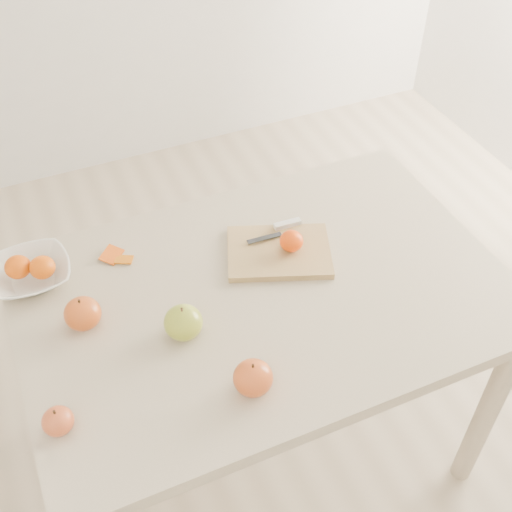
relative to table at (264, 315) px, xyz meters
name	(u,v)px	position (x,y,z in m)	size (l,w,h in m)	color
ground	(262,444)	(0.00, 0.00, -0.65)	(3.50, 3.50, 0.00)	#C6B293
table	(264,315)	(0.00, 0.00, 0.00)	(1.20, 0.80, 0.75)	#C6B295
cutting_board	(279,252)	(0.09, 0.10, 0.11)	(0.27, 0.20, 0.02)	tan
board_tangerine	(291,241)	(0.12, 0.09, 0.14)	(0.06, 0.06, 0.05)	#E64C08
fruit_bowl	(31,274)	(-0.52, 0.26, 0.12)	(0.20, 0.20, 0.05)	white
bowl_tangerine_near	(18,267)	(-0.54, 0.27, 0.15)	(0.06, 0.06, 0.06)	#E94E08
bowl_tangerine_far	(42,267)	(-0.49, 0.24, 0.15)	(0.06, 0.06, 0.06)	#D95E07
orange_peel_a	(112,256)	(-0.32, 0.26, 0.10)	(0.06, 0.04, 0.00)	#CF4F0E
orange_peel_b	(124,260)	(-0.29, 0.24, 0.10)	(0.04, 0.04, 0.00)	#C4620D
paring_knife	(284,226)	(0.13, 0.17, 0.12)	(0.17, 0.05, 0.01)	white
apple_green	(183,322)	(-0.23, -0.06, 0.14)	(0.09, 0.09, 0.08)	olive
apple_red_c	(253,378)	(-0.14, -0.26, 0.14)	(0.09, 0.09, 0.08)	#A42A1A
apple_red_a	(83,314)	(-0.43, 0.06, 0.14)	(0.09, 0.09, 0.08)	maroon
apple_red_d	(58,421)	(-0.54, -0.19, 0.13)	(0.07, 0.07, 0.06)	maroon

